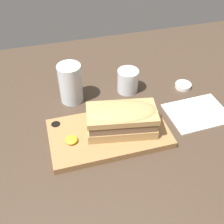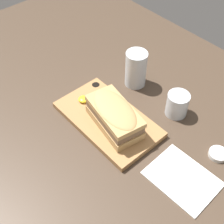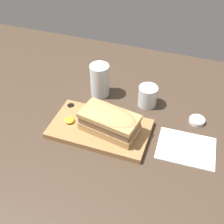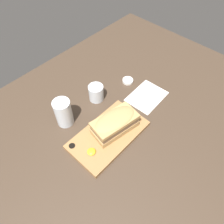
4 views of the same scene
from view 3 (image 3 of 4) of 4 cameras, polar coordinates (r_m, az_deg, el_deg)
dining_table at (r=94.70cm, az=-1.73°, el=-3.65°), size 164.29×111.02×2.00cm
serving_board at (r=92.45cm, az=-2.49°, el=-3.38°), size 32.19×18.11×1.93cm
sandwich at (r=87.62cm, az=-0.54°, el=-1.76°), size 19.63×12.35×7.86cm
mustard_dollop at (r=93.96cm, az=-8.66°, el=-1.65°), size 3.26×3.26×1.30cm
water_glass at (r=104.37cm, az=-2.49°, el=6.10°), size 7.10×7.10×12.48cm
wine_glass at (r=101.35cm, az=7.24°, el=3.13°), size 6.79×6.79×7.58cm
napkin at (r=90.71cm, az=14.82°, el=-7.10°), size 18.17×14.11×0.40cm
condiment_dish at (r=99.70cm, az=16.89°, el=-1.67°), size 5.24×5.24×1.39cm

